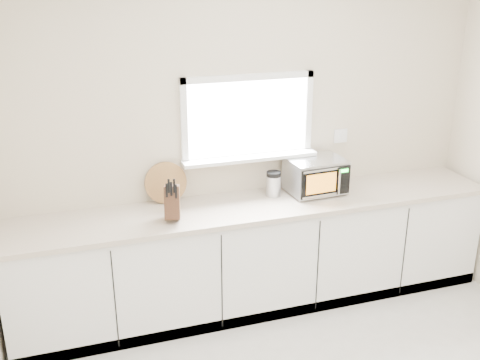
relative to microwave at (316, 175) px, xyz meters
name	(u,v)px	position (x,y,z in m)	size (l,w,h in m)	color
back_wall	(247,139)	(-0.52, 0.23, 0.29)	(4.00, 0.17, 2.70)	beige
cabinets	(258,256)	(-0.52, -0.07, -0.63)	(3.92, 0.60, 0.88)	white
countertop	(259,206)	(-0.52, -0.08, -0.17)	(3.92, 0.64, 0.04)	beige
microwave	(316,175)	(0.00, 0.00, 0.00)	(0.47, 0.39, 0.29)	black
knife_block	(172,201)	(-1.24, -0.17, -0.01)	(0.16, 0.25, 0.34)	#4C311B
cutting_board	(166,183)	(-1.22, 0.17, 0.01)	(0.33, 0.33, 0.02)	olive
coffee_grinder	(273,184)	(-0.36, 0.04, -0.05)	(0.14, 0.14, 0.21)	#BBBDC3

